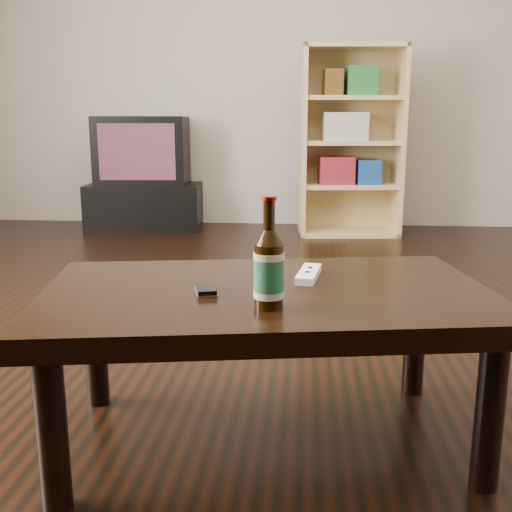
# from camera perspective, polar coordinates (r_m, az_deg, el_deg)

# --- Properties ---
(floor) EXTENTS (5.00, 6.00, 0.01)m
(floor) POSITION_cam_1_polar(r_m,az_deg,el_deg) (2.29, -1.88, -9.70)
(floor) COLOR black
(floor) RESTS_ON ground
(wall_back) EXTENTS (5.00, 0.02, 2.70)m
(wall_back) POSITION_cam_1_polar(r_m,az_deg,el_deg) (5.14, 2.07, 18.14)
(wall_back) COLOR #B2A59C
(wall_back) RESTS_ON ground
(tv_stand) EXTENTS (0.94, 0.52, 0.36)m
(tv_stand) POSITION_cam_1_polar(r_m,az_deg,el_deg) (5.01, -10.55, 4.68)
(tv_stand) COLOR black
(tv_stand) RESTS_ON floor
(tv) EXTENTS (0.75, 0.50, 0.54)m
(tv) POSITION_cam_1_polar(r_m,az_deg,el_deg) (4.97, -10.76, 9.84)
(tv) COLOR black
(tv) RESTS_ON tv_stand
(bookshelf) EXTENTS (0.79, 0.41, 1.41)m
(bookshelf) POSITION_cam_1_polar(r_m,az_deg,el_deg) (4.68, 8.87, 10.98)
(bookshelf) COLOR tan
(bookshelf) RESTS_ON floor
(coffee_table) EXTENTS (1.26, 0.86, 0.44)m
(coffee_table) POSITION_cam_1_polar(r_m,az_deg,el_deg) (1.59, 1.00, -5.07)
(coffee_table) COLOR black
(coffee_table) RESTS_ON floor
(beer_bottle) EXTENTS (0.08, 0.08, 0.26)m
(beer_bottle) POSITION_cam_1_polar(r_m,az_deg,el_deg) (1.39, 1.23, -1.29)
(beer_bottle) COLOR black
(beer_bottle) RESTS_ON coffee_table
(phone) EXTENTS (0.07, 0.11, 0.02)m
(phone) POSITION_cam_1_polar(r_m,az_deg,el_deg) (1.54, -4.80, -3.23)
(phone) COLOR #A8A8AA
(phone) RESTS_ON coffee_table
(remote) EXTENTS (0.08, 0.19, 0.02)m
(remote) POSITION_cam_1_polar(r_m,az_deg,el_deg) (1.69, 5.04, -1.71)
(remote) COLOR white
(remote) RESTS_ON coffee_table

